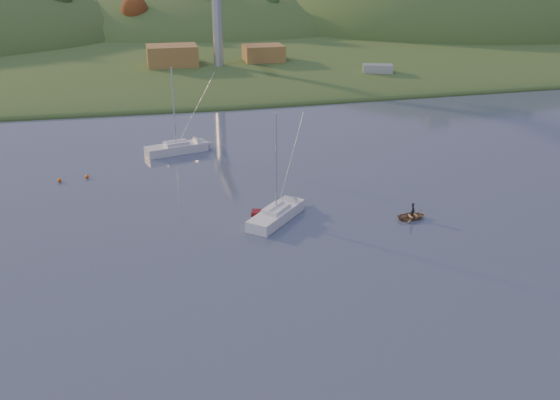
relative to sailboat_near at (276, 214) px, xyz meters
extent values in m
cube|color=#2B4F1F|center=(2.82, 189.09, -0.76)|extent=(620.00, 220.00, 1.50)
ellipsoid|color=#2B4F1F|center=(2.82, 124.09, -0.76)|extent=(640.00, 150.00, 7.00)
ellipsoid|color=#2B4F1F|center=(12.82, 169.09, -0.76)|extent=(140.00, 120.00, 36.00)
ellipsoid|color=#2B4F1F|center=(97.82, 154.09, -0.76)|extent=(150.00, 130.00, 60.00)
cube|color=slate|center=(7.82, 81.09, 0.44)|extent=(42.00, 16.00, 2.40)
cube|color=olive|center=(-5.18, 82.09, 4.04)|extent=(11.00, 8.00, 4.80)
cube|color=olive|center=(15.82, 83.09, 3.64)|extent=(9.00, 7.00, 4.00)
cylinder|color=#B7B7BC|center=(4.82, 79.09, 10.64)|extent=(2.20, 2.20, 18.00)
cube|color=white|center=(0.00, 0.00, -0.17)|extent=(7.67, 8.07, 1.18)
cube|color=white|center=(0.00, 0.00, 0.47)|extent=(3.59, 3.67, 0.75)
cylinder|color=silver|center=(0.00, 0.00, 5.77)|extent=(0.18, 0.18, 10.71)
cylinder|color=silver|center=(0.00, 0.00, 0.72)|extent=(2.40, 2.62, 0.12)
cylinder|color=white|center=(0.00, 0.00, 0.82)|extent=(2.28, 2.46, 0.36)
cube|color=silver|center=(-8.73, 26.57, -0.16)|extent=(9.22, 4.94, 1.21)
cube|color=silver|center=(-8.73, 26.57, 0.50)|extent=(3.73, 2.81, 0.77)
cylinder|color=silver|center=(-8.73, 26.57, 5.97)|extent=(0.18, 0.18, 11.04)
cylinder|color=silver|center=(-8.73, 26.57, 0.75)|extent=(3.43, 1.07, 0.12)
cylinder|color=silver|center=(-8.73, 26.57, 0.85)|extent=(3.07, 1.18, 0.36)
imported|color=#9B7D56|center=(14.60, -2.99, -0.43)|extent=(3.37, 2.53, 0.66)
imported|color=black|center=(14.60, -2.99, 0.04)|extent=(0.43, 0.62, 1.61)
cube|color=#5F0D13|center=(-0.84, 1.57, -0.50)|extent=(3.33, 2.05, 0.52)
cone|color=#5F0D13|center=(0.66, 1.14, -0.50)|extent=(1.39, 1.50, 1.24)
cube|color=#4F5D68|center=(37.82, 67.09, 0.20)|extent=(15.81, 9.39, 1.92)
cube|color=#B7B7BC|center=(37.82, 67.09, 1.79)|extent=(7.04, 4.90, 2.56)
sphere|color=#FA5B0D|center=(-24.10, 17.73, -0.51)|extent=(0.50, 0.50, 0.50)
sphere|color=#FA5B0D|center=(-20.78, 18.38, -0.51)|extent=(0.50, 0.50, 0.50)
camera|label=1|loc=(-13.63, -60.45, 27.02)|focal=40.00mm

